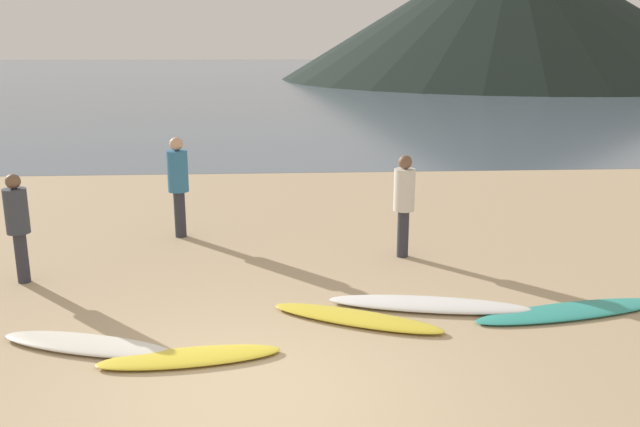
{
  "coord_description": "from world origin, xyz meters",
  "views": [
    {
      "loc": [
        0.28,
        -5.83,
        3.34
      ],
      "look_at": [
        0.92,
        4.64,
        0.6
      ],
      "focal_mm": 37.58,
      "sensor_mm": 36.0,
      "label": 1
    }
  ],
  "objects_px": {
    "surfboard_4": "(570,311)",
    "person_2": "(178,179)",
    "surfboard_2": "(356,318)",
    "surfboard_3": "(429,304)",
    "person_0": "(404,198)",
    "surfboard_1": "(190,357)",
    "person_1": "(17,219)",
    "surfboard_0": "(88,344)"
  },
  "relations": [
    {
      "from": "person_2",
      "to": "surfboard_2",
      "type": "bearing_deg",
      "value": 138.62
    },
    {
      "from": "surfboard_1",
      "to": "person_1",
      "type": "distance_m",
      "value": 3.79
    },
    {
      "from": "surfboard_0",
      "to": "surfboard_3",
      "type": "xyz_separation_m",
      "value": [
        4.05,
        0.9,
        0.01
      ]
    },
    {
      "from": "surfboard_2",
      "to": "surfboard_4",
      "type": "height_order",
      "value": "surfboard_2"
    },
    {
      "from": "surfboard_2",
      "to": "surfboard_3",
      "type": "height_order",
      "value": "surfboard_3"
    },
    {
      "from": "surfboard_4",
      "to": "person_0",
      "type": "height_order",
      "value": "person_0"
    },
    {
      "from": "surfboard_4",
      "to": "person_2",
      "type": "bearing_deg",
      "value": 133.31
    },
    {
      "from": "person_0",
      "to": "person_1",
      "type": "bearing_deg",
      "value": 47.1
    },
    {
      "from": "surfboard_3",
      "to": "surfboard_2",
      "type": "bearing_deg",
      "value": -148.59
    },
    {
      "from": "person_1",
      "to": "person_2",
      "type": "bearing_deg",
      "value": -121.97
    },
    {
      "from": "surfboard_1",
      "to": "surfboard_3",
      "type": "xyz_separation_m",
      "value": [
        2.87,
        1.27,
        0.01
      ]
    },
    {
      "from": "surfboard_2",
      "to": "person_1",
      "type": "distance_m",
      "value": 4.91
    },
    {
      "from": "person_2",
      "to": "surfboard_3",
      "type": "bearing_deg",
      "value": 150.21
    },
    {
      "from": "person_1",
      "to": "surfboard_0",
      "type": "bearing_deg",
      "value": 133.44
    },
    {
      "from": "surfboard_4",
      "to": "person_2",
      "type": "distance_m",
      "value": 6.59
    },
    {
      "from": "surfboard_0",
      "to": "surfboard_1",
      "type": "bearing_deg",
      "value": 0.21
    },
    {
      "from": "surfboard_4",
      "to": "person_1",
      "type": "distance_m",
      "value": 7.47
    },
    {
      "from": "surfboard_2",
      "to": "surfboard_0",
      "type": "bearing_deg",
      "value": -144.36
    },
    {
      "from": "surfboard_3",
      "to": "surfboard_4",
      "type": "xyz_separation_m",
      "value": [
        1.73,
        -0.28,
        -0.02
      ]
    },
    {
      "from": "surfboard_4",
      "to": "surfboard_2",
      "type": "bearing_deg",
      "value": 169.67
    },
    {
      "from": "surfboard_1",
      "to": "surfboard_0",
      "type": "bearing_deg",
      "value": 154.98
    },
    {
      "from": "surfboard_0",
      "to": "person_2",
      "type": "bearing_deg",
      "value": 101.87
    },
    {
      "from": "surfboard_3",
      "to": "person_0",
      "type": "bearing_deg",
      "value": 100.28
    },
    {
      "from": "person_1",
      "to": "person_2",
      "type": "relative_size",
      "value": 0.9
    },
    {
      "from": "surfboard_1",
      "to": "person_0",
      "type": "relative_size",
      "value": 1.2
    },
    {
      "from": "surfboard_4",
      "to": "person_1",
      "type": "xyz_separation_m",
      "value": [
        -7.25,
        1.57,
        0.89
      ]
    },
    {
      "from": "surfboard_1",
      "to": "surfboard_2",
      "type": "xyz_separation_m",
      "value": [
        1.9,
        0.91,
        0.0
      ]
    },
    {
      "from": "surfboard_1",
      "to": "person_0",
      "type": "distance_m",
      "value": 4.55
    },
    {
      "from": "surfboard_3",
      "to": "person_0",
      "type": "xyz_separation_m",
      "value": [
        0.04,
        2.11,
        0.91
      ]
    },
    {
      "from": "person_2",
      "to": "person_1",
      "type": "bearing_deg",
      "value": 62.2
    },
    {
      "from": "surfboard_0",
      "to": "surfboard_4",
      "type": "relative_size",
      "value": 0.8
    },
    {
      "from": "surfboard_1",
      "to": "surfboard_3",
      "type": "distance_m",
      "value": 3.14
    },
    {
      "from": "surfboard_2",
      "to": "surfboard_4",
      "type": "bearing_deg",
      "value": 27.12
    },
    {
      "from": "surfboard_1",
      "to": "person_2",
      "type": "distance_m",
      "value": 4.87
    },
    {
      "from": "surfboard_3",
      "to": "person_1",
      "type": "bearing_deg",
      "value": 178.19
    },
    {
      "from": "surfboard_1",
      "to": "person_0",
      "type": "height_order",
      "value": "person_0"
    },
    {
      "from": "surfboard_0",
      "to": "surfboard_4",
      "type": "height_order",
      "value": "surfboard_0"
    },
    {
      "from": "person_2",
      "to": "surfboard_1",
      "type": "bearing_deg",
      "value": 112.74
    },
    {
      "from": "surfboard_4",
      "to": "person_2",
      "type": "xyz_separation_m",
      "value": [
        -5.35,
        3.72,
        1.0
      ]
    },
    {
      "from": "person_0",
      "to": "person_1",
      "type": "relative_size",
      "value": 1.04
    },
    {
      "from": "person_0",
      "to": "person_2",
      "type": "relative_size",
      "value": 0.93
    },
    {
      "from": "surfboard_3",
      "to": "person_1",
      "type": "height_order",
      "value": "person_1"
    }
  ]
}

